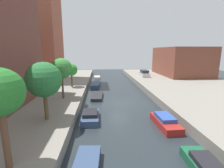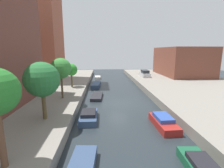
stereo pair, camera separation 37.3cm
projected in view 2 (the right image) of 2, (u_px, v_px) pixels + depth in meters
name	position (u px, v px, depth m)	size (l,w,h in m)	color
ground_plane	(118.00, 103.00, 22.33)	(84.00, 84.00, 0.00)	#232B30
quay_left	(5.00, 102.00, 21.36)	(20.00, 64.00, 1.00)	gray
quay_right	(223.00, 98.00, 23.11)	(20.00, 64.00, 1.00)	gray
apartment_tower_far	(33.00, 17.00, 32.89)	(10.00, 8.23, 25.35)	brown
low_block_right	(182.00, 61.00, 41.23)	(10.00, 14.67, 6.92)	brown
street_tree_1	(42.00, 80.00, 14.01)	(3.04, 3.04, 5.13)	brown
street_tree_2	(61.00, 69.00, 20.48)	(2.60, 2.60, 5.17)	brown
street_tree_3	(71.00, 70.00, 27.26)	(2.04, 2.04, 3.96)	brown
parked_car	(145.00, 74.00, 38.93)	(1.80, 4.29, 1.58)	#B7B7BC
moored_boat_left_1	(82.00, 167.00, 9.55)	(1.71, 3.62, 0.64)	#33476B
moored_boat_left_2	(89.00, 116.00, 16.72)	(1.70, 3.64, 0.99)	#33476B
moored_boat_left_3	(97.00, 96.00, 24.80)	(1.83, 4.46, 0.47)	#232328
moored_boat_left_4	(96.00, 85.00, 32.55)	(1.87, 4.68, 0.70)	#33476B
moored_boat_left_5	(98.00, 78.00, 41.50)	(1.50, 3.07, 0.68)	beige
moored_boat_right_2	(164.00, 122.00, 15.31)	(1.75, 4.12, 1.04)	maroon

